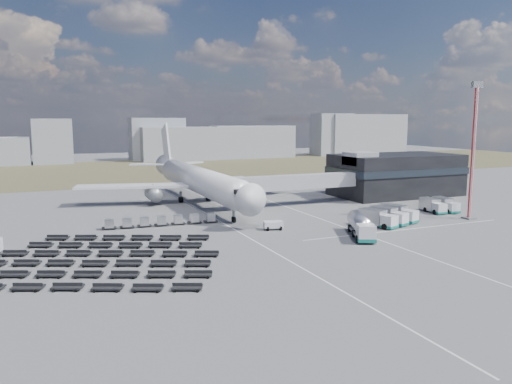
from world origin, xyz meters
name	(u,v)px	position (x,y,z in m)	size (l,w,h in m)	color
ground	(253,233)	(0.00, 0.00, 0.00)	(420.00, 420.00, 0.00)	#565659
grass_strip	(136,170)	(0.00, 110.00, 0.01)	(420.00, 90.00, 0.01)	#49402B
lane_markings	(297,224)	(9.77, 3.00, 0.01)	(47.12, 110.00, 0.01)	silver
terminal	(395,174)	(47.77, 23.96, 5.25)	(30.40, 16.40, 11.00)	black
jet_bridge	(285,183)	(15.90, 20.42, 5.05)	(30.30, 3.80, 7.05)	#939399
airliner	(196,179)	(0.00, 32.38, 5.29)	(51.59, 64.53, 17.62)	silver
skyline	(108,140)	(-4.72, 151.13, 9.32)	(306.00, 23.17, 24.26)	#8F929C
fuel_tanker	(361,226)	(14.57, -9.39, 1.73)	(6.88, 10.87, 3.46)	silver
pushback_tug	(273,225)	(4.00, 0.77, 0.72)	(3.17, 1.78, 1.44)	silver
catering_truck	(249,193)	(12.39, 31.65, 1.51)	(4.59, 6.92, 2.94)	silver
service_trucks_near	(388,216)	(24.72, -3.21, 1.50)	(10.81, 9.45, 2.76)	silver
service_trucks_far	(439,205)	(41.48, 2.24, 1.38)	(5.86, 6.80, 2.55)	silver
uld_row	(161,221)	(-12.69, 11.10, 0.92)	(19.99, 3.01, 1.55)	black
baggage_dollies	(100,259)	(-25.00, -7.49, 0.39)	(35.80, 33.82, 0.79)	black
floodlight_mast	(473,151)	(41.66, -5.28, 12.63)	(2.34, 1.95, 25.21)	#B11C1F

